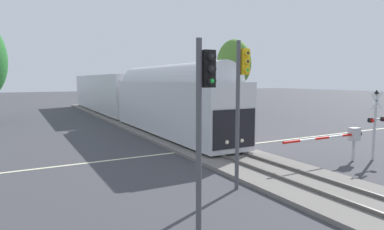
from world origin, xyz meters
name	(u,v)px	position (x,y,z in m)	size (l,w,h in m)	color
ground_plane	(206,149)	(0.00, 0.00, 0.00)	(220.00, 220.00, 0.00)	#3D3D42
road_centre_stripe	(206,149)	(0.00, 0.00, 0.00)	(44.00, 0.20, 0.01)	beige
railway_track	(206,148)	(0.00, 0.00, 0.10)	(4.40, 80.00, 0.32)	slate
commuter_train	(127,95)	(0.00, 16.28, 2.78)	(3.04, 41.66, 5.16)	silver
crossing_gate_near	(347,136)	(4.86, -6.33, 1.39)	(5.65, 0.40, 1.80)	#B7B7BC
crossing_signal_mast	(376,117)	(6.56, -6.76, 2.34)	(1.36, 0.44, 3.82)	#B2B2B7
traffic_signal_near_left	(204,106)	(-5.96, -9.85, 3.65)	(0.53, 0.38, 5.45)	#4C4C51
traffic_signal_median	(241,91)	(-2.68, -7.12, 3.91)	(0.53, 0.38, 5.85)	#4C4C51
traffic_signal_far_side	(205,89)	(5.20, 8.92, 3.47)	(0.53, 0.38, 5.18)	#4C4C51
maple_right_background	(234,64)	(14.52, 17.37, 6.36)	(4.43, 4.43, 9.47)	#4C3828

